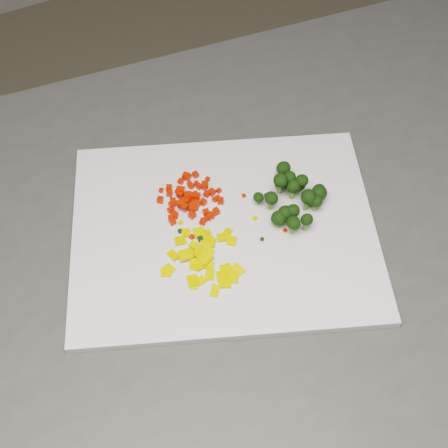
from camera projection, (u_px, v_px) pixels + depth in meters
name	position (u px, v px, depth m)	size (l,w,h in m)	color
ground	(312.00, 415.00, 1.62)	(4.00, 4.00, 0.00)	#80745B
counter_block	(246.00, 359.00, 1.23)	(1.11, 0.78, 0.90)	#464643
cutting_board	(224.00, 230.00, 0.85)	(0.41, 0.32, 0.01)	white
carrot_pile	(188.00, 196.00, 0.86)	(0.09, 0.09, 0.03)	red
pepper_pile	(203.00, 255.00, 0.81)	(0.11, 0.11, 0.01)	yellow
broccoli_pile	(292.00, 193.00, 0.85)	(0.11, 0.11, 0.05)	black
carrot_cube_0	(216.00, 212.00, 0.86)	(0.01, 0.01, 0.01)	red
carrot_cube_1	(186.00, 176.00, 0.89)	(0.01, 0.01, 0.01)	red
carrot_cube_2	(197.00, 196.00, 0.86)	(0.01, 0.01, 0.01)	red
carrot_cube_3	(170.00, 193.00, 0.88)	(0.01, 0.01, 0.01)	red
carrot_cube_4	(195.00, 175.00, 0.90)	(0.01, 0.01, 0.01)	red
carrot_cube_5	(191.00, 186.00, 0.88)	(0.01, 0.01, 0.01)	red
carrot_cube_6	(178.00, 191.00, 0.88)	(0.01, 0.01, 0.01)	red
carrot_cube_7	(173.00, 201.00, 0.87)	(0.01, 0.01, 0.01)	red
carrot_cube_8	(172.00, 205.00, 0.86)	(0.01, 0.01, 0.01)	red
carrot_cube_9	(205.00, 185.00, 0.88)	(0.01, 0.01, 0.01)	red
carrot_cube_10	(207.00, 194.00, 0.87)	(0.01, 0.01, 0.01)	red
carrot_cube_11	(188.00, 195.00, 0.86)	(0.01, 0.01, 0.01)	red
carrot_cube_12	(180.00, 194.00, 0.87)	(0.01, 0.01, 0.01)	red
carrot_cube_13	(182.00, 190.00, 0.87)	(0.01, 0.01, 0.01)	red
carrot_cube_14	(179.00, 189.00, 0.88)	(0.01, 0.01, 0.01)	red
carrot_cube_15	(190.00, 184.00, 0.89)	(0.01, 0.01, 0.01)	red
carrot_cube_16	(178.00, 191.00, 0.87)	(0.01, 0.01, 0.01)	red
carrot_cube_17	(196.00, 193.00, 0.87)	(0.01, 0.01, 0.01)	red
carrot_cube_18	(204.00, 186.00, 0.88)	(0.01, 0.01, 0.01)	red
carrot_cube_19	(194.00, 202.00, 0.87)	(0.01, 0.01, 0.01)	red
carrot_cube_20	(171.00, 218.00, 0.85)	(0.01, 0.01, 0.01)	red
carrot_cube_21	(188.00, 198.00, 0.86)	(0.01, 0.01, 0.01)	red
carrot_cube_22	(176.00, 203.00, 0.87)	(0.01, 0.01, 0.01)	red
carrot_cube_23	(191.00, 207.00, 0.86)	(0.01, 0.01, 0.01)	red
carrot_cube_24	(186.00, 201.00, 0.86)	(0.01, 0.01, 0.01)	red
carrot_cube_25	(221.00, 201.00, 0.87)	(0.01, 0.01, 0.01)	red
carrot_cube_26	(181.00, 204.00, 0.85)	(0.01, 0.01, 0.01)	red
carrot_cube_27	(196.00, 204.00, 0.86)	(0.01, 0.01, 0.01)	red
carrot_cube_28	(184.00, 201.00, 0.87)	(0.01, 0.01, 0.01)	red
carrot_cube_29	(192.00, 209.00, 0.86)	(0.01, 0.01, 0.01)	red
carrot_cube_30	(181.00, 181.00, 0.89)	(0.01, 0.01, 0.01)	red
carrot_cube_31	(188.00, 177.00, 0.89)	(0.01, 0.01, 0.01)	red
carrot_cube_32	(219.00, 191.00, 0.88)	(0.01, 0.01, 0.01)	red
carrot_cube_33	(218.00, 198.00, 0.87)	(0.01, 0.01, 0.01)	red
carrot_cube_34	(170.00, 210.00, 0.86)	(0.01, 0.01, 0.01)	red
carrot_cube_35	(185.00, 207.00, 0.85)	(0.01, 0.01, 0.01)	red
carrot_cube_36	(175.00, 214.00, 0.85)	(0.01, 0.01, 0.01)	red
carrot_cube_37	(203.00, 202.00, 0.87)	(0.01, 0.01, 0.01)	red
carrot_cube_38	(215.00, 200.00, 0.87)	(0.01, 0.01, 0.01)	red
carrot_cube_39	(216.00, 210.00, 0.86)	(0.01, 0.01, 0.01)	red
carrot_cube_40	(199.00, 187.00, 0.88)	(0.01, 0.01, 0.01)	red
carrot_cube_41	(184.00, 195.00, 0.87)	(0.01, 0.01, 0.01)	red
carrot_cube_42	(203.00, 222.00, 0.85)	(0.01, 0.01, 0.01)	red
carrot_cube_43	(206.00, 212.00, 0.86)	(0.01, 0.01, 0.01)	red
carrot_cube_44	(161.00, 190.00, 0.88)	(0.01, 0.01, 0.01)	red
carrot_cube_45	(209.00, 217.00, 0.85)	(0.01, 0.01, 0.01)	red
carrot_cube_46	(196.00, 183.00, 0.89)	(0.01, 0.01, 0.01)	red
carrot_cube_47	(212.00, 192.00, 0.88)	(0.01, 0.01, 0.01)	red
carrot_cube_48	(212.00, 215.00, 0.85)	(0.01, 0.01, 0.01)	red
carrot_cube_49	(206.00, 219.00, 0.85)	(0.01, 0.01, 0.01)	red
carrot_cube_50	(208.00, 179.00, 0.89)	(0.01, 0.01, 0.01)	red
carrot_cube_51	(173.00, 222.00, 0.85)	(0.01, 0.01, 0.01)	red
carrot_cube_52	(160.00, 200.00, 0.87)	(0.01, 0.01, 0.01)	red
carrot_cube_53	(194.00, 207.00, 0.86)	(0.01, 0.01, 0.01)	red
carrot_cube_54	(175.00, 216.00, 0.85)	(0.01, 0.01, 0.01)	red
carrot_cube_55	(192.00, 196.00, 0.86)	(0.01, 0.01, 0.01)	red
carrot_cube_56	(169.00, 188.00, 0.88)	(0.01, 0.01, 0.01)	red
carrot_cube_57	(192.00, 215.00, 0.85)	(0.01, 0.01, 0.01)	red
pepper_chunk_0	(180.00, 241.00, 0.83)	(0.01, 0.01, 0.00)	yellow
pepper_chunk_1	(195.00, 246.00, 0.82)	(0.02, 0.01, 0.00)	yellow
pepper_chunk_2	(201.00, 281.00, 0.80)	(0.01, 0.01, 0.00)	yellow
pepper_chunk_3	(194.00, 264.00, 0.81)	(0.02, 0.01, 0.00)	yellow
pepper_chunk_4	(192.00, 254.00, 0.82)	(0.02, 0.01, 0.00)	yellow
pepper_chunk_5	(215.00, 291.00, 0.79)	(0.02, 0.01, 0.00)	yellow
pepper_chunk_6	(226.00, 278.00, 0.80)	(0.02, 0.01, 0.00)	yellow
pepper_chunk_7	(202.00, 263.00, 0.81)	(0.01, 0.01, 0.00)	yellow
pepper_chunk_8	(166.00, 272.00, 0.80)	(0.01, 0.01, 0.00)	yellow
pepper_chunk_9	(199.00, 233.00, 0.84)	(0.01, 0.02, 0.00)	yellow
pepper_chunk_10	(201.00, 254.00, 0.81)	(0.02, 0.01, 0.00)	yellow
pepper_chunk_11	(232.00, 277.00, 0.80)	(0.02, 0.01, 0.00)	yellow
pepper_chunk_12	(237.00, 270.00, 0.81)	(0.02, 0.01, 0.00)	yellow
pepper_chunk_13	(232.00, 279.00, 0.80)	(0.01, 0.01, 0.00)	yellow
pepper_chunk_14	(186.00, 233.00, 0.84)	(0.01, 0.01, 0.00)	yellow
pepper_chunk_15	(201.00, 262.00, 0.81)	(0.01, 0.01, 0.00)	yellow
pepper_chunk_16	(209.00, 242.00, 0.83)	(0.02, 0.01, 0.00)	yellow
pepper_chunk_17	(186.00, 255.00, 0.81)	(0.02, 0.02, 0.00)	yellow
pepper_chunk_18	(207.00, 254.00, 0.82)	(0.02, 0.01, 0.00)	yellow
pepper_chunk_19	(193.00, 281.00, 0.80)	(0.02, 0.01, 0.00)	yellow
pepper_chunk_20	(195.00, 265.00, 0.81)	(0.01, 0.01, 0.00)	yellow
pepper_chunk_21	(208.00, 265.00, 0.81)	(0.01, 0.01, 0.00)	yellow
pepper_chunk_22	(227.00, 233.00, 0.84)	(0.02, 0.01, 0.00)	yellow
pepper_chunk_23	(199.00, 266.00, 0.81)	(0.01, 0.01, 0.00)	yellow
pepper_chunk_24	(223.00, 237.00, 0.84)	(0.01, 0.02, 0.00)	yellow
pepper_chunk_25	(200.00, 251.00, 0.82)	(0.01, 0.01, 0.00)	yellow
pepper_chunk_26	(204.00, 260.00, 0.81)	(0.01, 0.01, 0.00)	yellow
pepper_chunk_27	(232.00, 241.00, 0.83)	(0.01, 0.01, 0.00)	yellow
pepper_chunk_28	(210.00, 274.00, 0.80)	(0.02, 0.01, 0.00)	yellow
pepper_chunk_29	(194.00, 285.00, 0.79)	(0.01, 0.01, 0.00)	yellow
pepper_chunk_30	(225.00, 283.00, 0.79)	(0.01, 0.01, 0.00)	yellow
pepper_chunk_31	(202.00, 258.00, 0.82)	(0.01, 0.01, 0.00)	yellow
pepper_chunk_32	(206.00, 239.00, 0.83)	(0.02, 0.01, 0.00)	yellow
pepper_chunk_33	(168.00, 270.00, 0.81)	(0.01, 0.01, 0.00)	yellow
pepper_chunk_34	(226.00, 269.00, 0.81)	(0.02, 0.01, 0.00)	yellow
pepper_chunk_35	(173.00, 255.00, 0.82)	(0.02, 0.01, 0.00)	yellow
pepper_chunk_36	(208.00, 249.00, 0.82)	(0.02, 0.01, 0.00)	yellow
pepper_chunk_37	(206.00, 258.00, 0.81)	(0.02, 0.02, 0.00)	yellow
pepper_chunk_38	(223.00, 276.00, 0.80)	(0.02, 0.02, 0.00)	yellow
broccoli_floret_0	(297.00, 187.00, 0.87)	(0.03, 0.03, 0.03)	black
broccoli_floret_1	(278.00, 220.00, 0.84)	(0.03, 0.03, 0.02)	black
broccoli_floret_2	(270.00, 202.00, 0.85)	(0.03, 0.03, 0.03)	black
broccoli_floret_3	(289.00, 180.00, 0.86)	(0.02, 0.02, 0.03)	black
broccoli_floret_4	(283.00, 171.00, 0.89)	(0.03, 0.03, 0.03)	black
broccoli_floret_5	(301.00, 184.00, 0.86)	(0.02, 0.02, 0.03)	black
broccoli_floret_6	(307.00, 200.00, 0.85)	(0.03, 0.03, 0.03)	black
broccoli_floret_7	(258.00, 199.00, 0.86)	(0.02, 0.02, 0.02)	black
broccoli_floret_8	(306.00, 223.00, 0.83)	(0.02, 0.02, 0.03)	black
broccoli_floret_9	(281.00, 183.00, 0.87)	(0.02, 0.02, 0.03)	black
broccoli_floret_10	(318.00, 195.00, 0.86)	(0.03, 0.03, 0.03)	black
broccoli_floret_11	(293.00, 226.00, 0.83)	(0.02, 0.02, 0.03)	black
broccoli_floret_12	(292.00, 214.00, 0.84)	(0.02, 0.02, 0.03)	black
broccoli_floret_13	(306.00, 203.00, 0.85)	(0.02, 0.02, 0.03)	black
broccoli_floret_14	(285.00, 215.00, 0.84)	(0.03, 0.03, 0.03)	black
broccoli_floret_15	(299.00, 188.00, 0.87)	(0.02, 0.02, 0.02)	black
broccoli_floret_16	(280.00, 184.00, 0.86)	(0.03, 0.03, 0.03)	black
broccoli_floret_17	(281.00, 186.00, 0.87)	(0.03, 0.03, 0.02)	black
broccoli_floret_18	(315.00, 204.00, 0.85)	(0.03, 0.03, 0.03)	black
broccoli_floret_19	(283.00, 172.00, 0.89)	(0.02, 0.02, 0.03)	black
broccoli_floret_20	(318.00, 192.00, 0.87)	(0.03, 0.03, 0.02)	black
broccoli_floret_21	(293.00, 190.00, 0.86)	(0.03, 0.03, 0.03)	black
stray_bit_0	(173.00, 210.00, 0.86)	(0.01, 0.01, 0.00)	red
stray_bit_1	(262.00, 239.00, 0.83)	(0.00, 0.00, 0.00)	black
stray_bit_2	(198.00, 269.00, 0.81)	(0.00, 0.00, 0.00)	yellow
stray_bit_3	(207.00, 232.00, 0.84)	(0.01, 0.01, 0.00)	yellow
stray_bit_4	(180.00, 231.00, 0.84)	(0.01, 0.01, 0.00)	black
stray_bit_5	(192.00, 237.00, 0.84)	(0.01, 0.01, 0.00)	red
stray_bit_6	(222.00, 199.00, 0.87)	(0.00, 0.00, 0.00)	yellow
stray_bit_7	(285.00, 230.00, 0.84)	(0.00, 0.00, 0.00)	red
stray_bit_8	(244.00, 196.00, 0.88)	(0.00, 0.00, 0.00)	red
stray_bit_9	(269.00, 197.00, 0.87)	(0.01, 0.01, 0.00)	yellow
stray_bit_10	(181.00, 222.00, 0.85)	(0.01, 0.01, 0.00)	yellow
stray_bit_11	(206.00, 243.00, 0.83)	(0.01, 0.01, 0.00)	yellow
stray_bit_12	(255.00, 218.00, 0.85)	(0.01, 0.01, 0.00)	yellow
stray_bit_13	(200.00, 239.00, 0.83)	(0.01, 0.01, 0.00)	black
stray_bit_14	(267.00, 196.00, 0.88)	(0.01, 0.01, 0.00)	black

